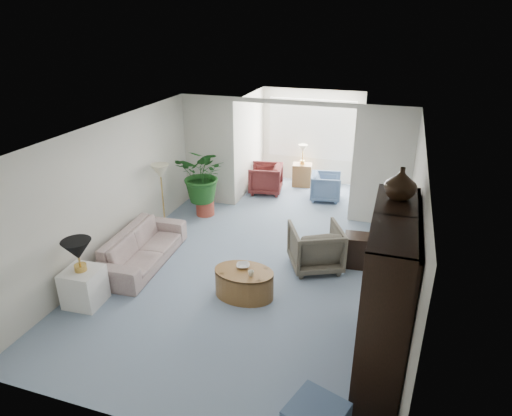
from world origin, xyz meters
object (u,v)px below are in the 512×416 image
(plant_pot, at_px, (205,208))
(wingback_chair, at_px, (316,247))
(sunroom_chair_maroon, at_px, (266,179))
(sunroom_table, at_px, (302,175))
(end_table, at_px, (84,287))
(table_lamp, at_px, (77,250))
(sofa, at_px, (143,248))
(cabinet_urn, at_px, (401,183))
(floor_lamp, at_px, (160,171))
(coffee_bowl, at_px, (243,266))
(coffee_table, at_px, (244,283))
(framed_picture, at_px, (414,210))
(side_table_dark, at_px, (358,250))
(sunroom_chair_blue, at_px, (326,187))
(entertainment_cabinet, at_px, (386,297))
(coffee_cup, at_px, (251,273))

(plant_pot, bearing_deg, wingback_chair, -28.00)
(sunroom_chair_maroon, distance_m, sunroom_table, 1.06)
(end_table, height_order, table_lamp, table_lamp)
(sofa, xyz_separation_m, cabinet_urn, (4.17, -0.87, 2.00))
(floor_lamp, relative_size, wingback_chair, 0.41)
(sofa, relative_size, cabinet_urn, 5.39)
(cabinet_urn, bearing_deg, coffee_bowl, 165.42)
(coffee_table, bearing_deg, plant_pot, 124.85)
(floor_lamp, distance_m, wingback_chair, 3.41)
(table_lamp, xyz_separation_m, coffee_bowl, (2.20, 1.05, -0.46))
(end_table, relative_size, plant_pot, 1.46)
(framed_picture, height_order, sunroom_chair_maroon, framed_picture)
(floor_lamp, distance_m, sunroom_table, 4.09)
(floor_lamp, height_order, coffee_table, floor_lamp)
(floor_lamp, bearing_deg, framed_picture, -17.69)
(side_table_dark, distance_m, sunroom_chair_blue, 3.05)
(end_table, distance_m, table_lamp, 0.64)
(sunroom_chair_blue, relative_size, sunroom_table, 1.22)
(side_table_dark, height_order, sunroom_chair_maroon, sunroom_chair_maroon)
(sunroom_chair_blue, xyz_separation_m, sunroom_chair_maroon, (-1.50, 0.00, 0.04))
(sofa, bearing_deg, sunroom_chair_maroon, -18.67)
(coffee_table, relative_size, wingback_chair, 1.09)
(sunroom_table, bearing_deg, end_table, -108.50)
(table_lamp, height_order, sunroom_table, table_lamp)
(entertainment_cabinet, distance_m, cabinet_urn, 1.35)
(framed_picture, xyz_separation_m, coffee_table, (-2.34, -0.26, -1.47))
(side_table_dark, xyz_separation_m, cabinet_urn, (0.52, -1.97, 2.02))
(floor_lamp, height_order, cabinet_urn, cabinet_urn)
(end_table, bearing_deg, floor_lamp, 92.40)
(framed_picture, relative_size, end_table, 0.86)
(framed_picture, bearing_deg, cabinet_urn, -107.61)
(table_lamp, relative_size, side_table_dark, 0.76)
(sofa, xyz_separation_m, side_table_dark, (3.64, 1.10, -0.01))
(side_table_dark, distance_m, sunroom_table, 4.04)
(coffee_table, bearing_deg, floor_lamp, 143.30)
(cabinet_urn, bearing_deg, side_table_dark, 104.86)
(sunroom_chair_blue, bearing_deg, sunroom_table, 36.14)
(side_table_dark, xyz_separation_m, plant_pot, (-3.45, 1.16, -0.13))
(floor_lamp, xyz_separation_m, sunroom_table, (2.14, 3.35, -0.96))
(wingback_chair, xyz_separation_m, sunroom_chair_blue, (-0.37, 3.16, -0.07))
(coffee_table, xyz_separation_m, sunroom_chair_blue, (0.53, 4.37, 0.10))
(coffee_cup, bearing_deg, coffee_table, 146.31)
(coffee_bowl, height_order, wingback_chair, wingback_chair)
(coffee_cup, bearing_deg, coffee_bowl, 135.00)
(coffee_table, bearing_deg, cabinet_urn, -12.35)
(sunroom_table, bearing_deg, plant_pot, -123.69)
(sofa, bearing_deg, side_table_dark, -76.63)
(entertainment_cabinet, bearing_deg, table_lamp, 179.77)
(wingback_chair, xyz_separation_m, sunroom_chair_maroon, (-1.87, 3.16, -0.04))
(framed_picture, distance_m, sunroom_table, 5.67)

